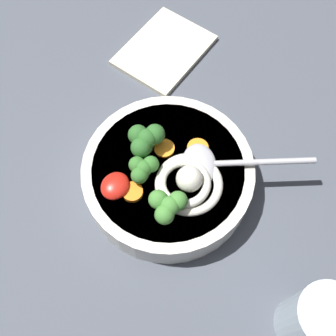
# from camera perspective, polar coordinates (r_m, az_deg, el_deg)

# --- Properties ---
(table_slab) EXTENTS (1.17, 1.17, 0.03)m
(table_slab) POSITION_cam_1_polar(r_m,az_deg,el_deg) (0.61, 3.40, -0.77)
(table_slab) COLOR #474C56
(table_slab) RESTS_ON ground
(soup_bowl) EXTENTS (0.23, 0.23, 0.05)m
(soup_bowl) POSITION_cam_1_polar(r_m,az_deg,el_deg) (0.56, -0.00, -1.09)
(soup_bowl) COLOR silver
(soup_bowl) RESTS_ON table_slab
(noodle_pile) EXTENTS (0.09, 0.09, 0.04)m
(noodle_pile) POSITION_cam_1_polar(r_m,az_deg,el_deg) (0.52, 2.71, -1.99)
(noodle_pile) COLOR silver
(noodle_pile) RESTS_ON soup_bowl
(soup_spoon) EXTENTS (0.13, 0.16, 0.02)m
(soup_spoon) POSITION_cam_1_polar(r_m,az_deg,el_deg) (0.54, 5.72, 0.57)
(soup_spoon) COLOR #B7B7BC
(soup_spoon) RESTS_ON soup_bowl
(chili_sauce_dollop) EXTENTS (0.04, 0.03, 0.02)m
(chili_sauce_dollop) POSITION_cam_1_polar(r_m,az_deg,el_deg) (0.52, -7.22, -2.43)
(chili_sauce_dollop) COLOR red
(chili_sauce_dollop) RESTS_ON soup_bowl
(broccoli_floret_front) EXTENTS (0.05, 0.04, 0.04)m
(broccoli_floret_front) POSITION_cam_1_polar(r_m,az_deg,el_deg) (0.49, 0.07, -5.18)
(broccoli_floret_front) COLOR #7A9E60
(broccoli_floret_front) RESTS_ON soup_bowl
(broccoli_floret_rear) EXTENTS (0.05, 0.04, 0.04)m
(broccoli_floret_rear) POSITION_cam_1_polar(r_m,az_deg,el_deg) (0.53, -3.12, 3.96)
(broccoli_floret_rear) COLOR #7A9E60
(broccoli_floret_rear) RESTS_ON soup_bowl
(broccoli_floret_beside_chili) EXTENTS (0.04, 0.04, 0.03)m
(broccoli_floret_beside_chili) POSITION_cam_1_polar(r_m,az_deg,el_deg) (0.52, -3.46, -0.04)
(broccoli_floret_beside_chili) COLOR #7A9E60
(broccoli_floret_beside_chili) RESTS_ON soup_bowl
(carrot_slice_beside_noodles) EXTENTS (0.03, 0.03, 0.00)m
(carrot_slice_beside_noodles) POSITION_cam_1_polar(r_m,az_deg,el_deg) (0.55, -0.50, 2.70)
(carrot_slice_beside_noodles) COLOR orange
(carrot_slice_beside_noodles) RESTS_ON soup_bowl
(carrot_slice_extra_a) EXTENTS (0.03, 0.03, 0.01)m
(carrot_slice_extra_a) POSITION_cam_1_polar(r_m,az_deg,el_deg) (0.52, -4.86, -3.29)
(carrot_slice_extra_a) COLOR orange
(carrot_slice_extra_a) RESTS_ON soup_bowl
(carrot_slice_far) EXTENTS (0.03, 0.03, 0.00)m
(carrot_slice_far) POSITION_cam_1_polar(r_m,az_deg,el_deg) (0.55, 4.35, 2.57)
(carrot_slice_far) COLOR orange
(carrot_slice_far) RESTS_ON soup_bowl
(drinking_glass) EXTENTS (0.07, 0.07, 0.10)m
(drinking_glass) POSITION_cam_1_polar(r_m,az_deg,el_deg) (0.51, 19.47, -18.95)
(drinking_glass) COLOR silver
(drinking_glass) RESTS_ON table_slab
(folded_napkin) EXTENTS (0.16, 0.12, 0.01)m
(folded_napkin) POSITION_cam_1_polar(r_m,az_deg,el_deg) (0.71, -0.51, 15.79)
(folded_napkin) COLOR beige
(folded_napkin) RESTS_ON table_slab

